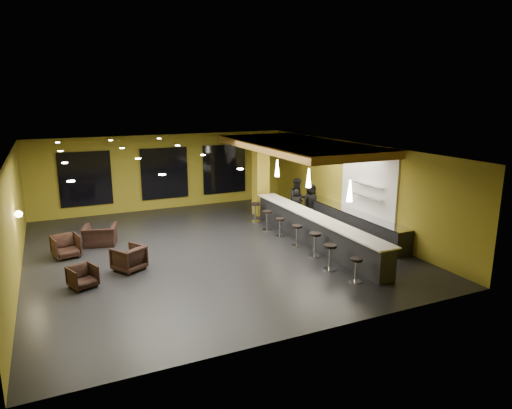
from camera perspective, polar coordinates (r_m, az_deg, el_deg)
name	(u,v)px	position (r m, az deg, el deg)	size (l,w,h in m)	color
floor	(211,250)	(16.26, -5.71, -5.70)	(12.00, 13.00, 0.10)	black
ceiling	(208,148)	(15.45, -6.02, 7.00)	(12.00, 13.00, 0.10)	black
wall_back	(164,172)	(21.95, -11.44, 4.01)	(12.00, 0.10, 3.50)	olive
wall_front	(308,263)	(10.03, 6.48, -7.26)	(12.00, 0.10, 3.50)	olive
wall_left	(11,220)	(15.02, -28.27, -1.76)	(0.10, 13.00, 3.50)	olive
wall_right	(354,186)	(18.55, 12.11, 2.25)	(0.10, 13.00, 3.50)	olive
wood_soffit	(297,146)	(18.02, 5.17, 7.35)	(3.60, 8.00, 0.28)	olive
window_left	(85,179)	(21.34, -20.54, 3.01)	(2.20, 0.06, 2.40)	black
window_center	(165,173)	(21.85, -11.36, 3.84)	(2.20, 0.06, 2.40)	black
window_right	(224,169)	(22.71, -3.97, 4.44)	(2.20, 0.06, 2.40)	black
tile_backsplash	(368,185)	(17.67, 13.84, 2.43)	(0.06, 3.20, 2.40)	white
bar_counter	(314,230)	(16.72, 7.31, -3.21)	(0.60, 8.00, 1.00)	black
bar_top	(315,216)	(16.58, 7.37, -1.47)	(0.78, 8.10, 0.05)	white
prep_counter	(351,222)	(18.23, 11.83, -2.20)	(0.70, 6.00, 0.86)	black
prep_top	(352,211)	(18.12, 11.90, -0.82)	(0.72, 6.00, 0.03)	silver
wall_shelf_lower	(368,196)	(17.52, 13.81, 0.99)	(0.30, 1.50, 0.03)	silver
wall_shelf_upper	(369,185)	(17.43, 13.89, 2.43)	(0.30, 1.50, 0.03)	silver
column	(261,176)	(20.37, 0.58, 3.55)	(0.60, 0.60, 3.50)	#A89125
wall_sconce	(18,214)	(15.48, -27.57, -1.07)	(0.22, 0.22, 0.22)	#FFE5B2
pendant_0	(350,191)	(14.67, 11.64, 1.69)	(0.20, 0.20, 0.70)	white
pendant_1	(309,178)	(16.71, 6.60, 3.32)	(0.20, 0.20, 0.70)	white
pendant_2	(277,168)	(18.86, 2.67, 4.57)	(0.20, 0.20, 0.70)	white
staff_a	(297,207)	(18.95, 5.15, -0.35)	(0.55, 0.36, 1.51)	black
staff_b	(298,199)	(19.64, 5.24, 0.63)	(0.89, 0.69, 1.83)	black
staff_c	(311,202)	(19.85, 6.85, 0.34)	(0.77, 0.50, 1.57)	black
armchair_a	(83,277)	(13.86, -20.85, -8.43)	(0.68, 0.70, 0.64)	black
armchair_b	(129,258)	(14.69, -15.62, -6.49)	(0.83, 0.85, 0.77)	black
armchair_c	(66,246)	(16.50, -22.66, -4.85)	(0.82, 0.84, 0.77)	black
armchair_d	(100,235)	(17.38, -18.92, -3.67)	(1.12, 0.98, 0.73)	black
bar_stool_0	(356,267)	(13.58, 12.40, -7.62)	(0.37, 0.37, 0.73)	silver
bar_stool_1	(330,254)	(14.32, 9.24, -6.10)	(0.41, 0.41, 0.82)	silver
bar_stool_2	(315,241)	(15.41, 7.37, -4.59)	(0.42, 0.42, 0.82)	silver
bar_stool_3	(297,233)	(16.38, 5.16, -3.54)	(0.39, 0.39, 0.77)	silver
bar_stool_4	(280,225)	(17.43, 3.01, -2.55)	(0.36, 0.36, 0.72)	silver
bar_stool_5	(267,218)	(18.21, 1.39, -1.67)	(0.40, 0.40, 0.79)	silver
bar_stool_6	(255,210)	(19.36, -0.07, -0.67)	(0.42, 0.42, 0.83)	silver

